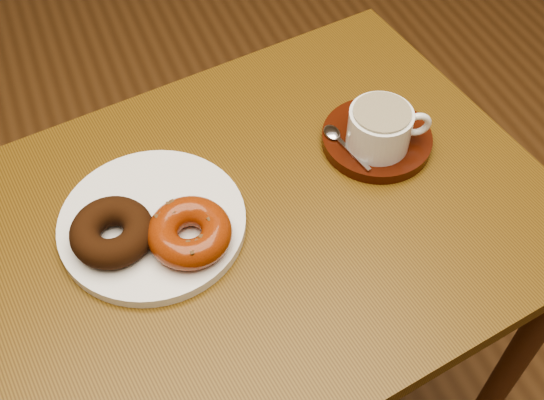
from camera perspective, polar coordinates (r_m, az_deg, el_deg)
name	(u,v)px	position (r m, az deg, el deg)	size (l,w,h in m)	color
ground	(340,395)	(1.52, 5.75, -15.95)	(6.00, 6.00, 0.00)	brown
cafe_table	(259,262)	(0.96, -1.11, -5.25)	(0.82, 0.66, 0.71)	brown
donut_plate	(152,223)	(0.87, -9.97, -1.91)	(0.24, 0.24, 0.01)	white
donut_cinnamon	(112,232)	(0.84, -13.24, -2.63)	(0.10, 0.10, 0.04)	black
donut_caramel	(190,232)	(0.82, -6.91, -2.71)	(0.13, 0.13, 0.04)	maroon
saucer	(377,139)	(0.96, 8.74, 5.06)	(0.15, 0.15, 0.02)	#361107
coffee_cup	(381,128)	(0.92, 9.08, 5.99)	(0.11, 0.09, 0.06)	white
teaspoon	(336,136)	(0.94, 5.37, 5.33)	(0.03, 0.10, 0.01)	silver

